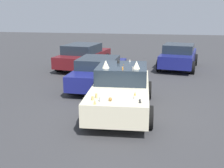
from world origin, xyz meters
TOP-DOWN VIEW (x-y plane):
  - ground_plane at (0.00, 0.00)m, footprint 60.00×60.00m
  - art_car_decorated at (0.10, 0.01)m, footprint 4.55×2.27m
  - parked_sedan_near_left at (7.38, -2.22)m, footprint 4.22×2.45m
  - parked_sedan_behind_left at (6.51, 3.12)m, footprint 4.54×2.49m
  - parked_sedan_behind_right at (2.95, 1.38)m, footprint 4.57×2.03m

SIDE VIEW (x-z plane):
  - ground_plane at x=0.00m, z-range 0.00..0.00m
  - parked_sedan_behind_right at x=2.95m, z-range 0.00..1.30m
  - parked_sedan_near_left at x=7.38m, z-range 0.01..1.41m
  - parked_sedan_behind_left at x=6.51m, z-range 0.02..1.42m
  - art_car_decorated at x=0.10m, z-range -0.13..1.57m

